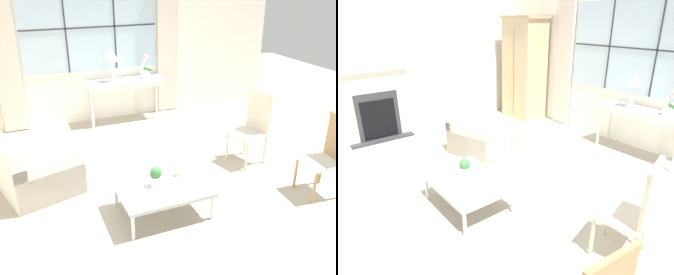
% 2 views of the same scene
% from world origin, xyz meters
% --- Properties ---
extents(ground_plane, '(14.00, 14.00, 0.00)m').
position_xyz_m(ground_plane, '(0.00, 0.00, 0.00)').
color(ground_plane, '#B2A893').
extents(wall_back_windowed, '(7.20, 0.14, 2.80)m').
position_xyz_m(wall_back_windowed, '(0.00, 3.02, 1.40)').
color(wall_back_windowed, white).
rests_on(wall_back_windowed, ground_plane).
extents(wall_left, '(0.06, 7.20, 2.80)m').
position_xyz_m(wall_left, '(-3.03, 0.60, 1.40)').
color(wall_left, white).
rests_on(wall_left, ground_plane).
extents(fireplace, '(0.34, 1.34, 2.31)m').
position_xyz_m(fireplace, '(-2.91, -0.44, 0.78)').
color(fireplace, '#2D2D33').
rests_on(fireplace, ground_plane).
extents(armoire, '(0.93, 0.66, 2.19)m').
position_xyz_m(armoire, '(-2.29, 2.65, 1.10)').
color(armoire, tan).
rests_on(armoire, ground_plane).
extents(console_table, '(1.41, 0.41, 0.77)m').
position_xyz_m(console_table, '(0.50, 2.73, 0.68)').
color(console_table, silver).
rests_on(console_table, ground_plane).
extents(table_lamp, '(0.25, 0.25, 0.58)m').
position_xyz_m(table_lamp, '(0.27, 2.73, 1.20)').
color(table_lamp, silver).
rests_on(table_lamp, console_table).
extents(potted_orchid, '(0.21, 0.17, 0.43)m').
position_xyz_m(potted_orchid, '(0.88, 2.74, 0.94)').
color(potted_orchid, white).
rests_on(potted_orchid, console_table).
extents(armchair_upholstered, '(1.04, 1.01, 0.76)m').
position_xyz_m(armchair_upholstered, '(-1.25, 0.74, 0.26)').
color(armchair_upholstered, beige).
rests_on(armchair_upholstered, ground_plane).
extents(side_chair_wooden, '(0.53, 0.53, 1.04)m').
position_xyz_m(side_chair_wooden, '(1.70, 0.46, 0.57)').
color(side_chair_wooden, beige).
rests_on(side_chair_wooden, ground_plane).
extents(coffee_table, '(1.02, 0.76, 0.36)m').
position_xyz_m(coffee_table, '(0.01, -0.28, 0.32)').
color(coffee_table, silver).
rests_on(coffee_table, ground_plane).
extents(potted_plant_small, '(0.13, 0.13, 0.24)m').
position_xyz_m(potted_plant_small, '(-0.07, -0.27, 0.48)').
color(potted_plant_small, white).
rests_on(potted_plant_small, coffee_table).
extents(pillar_candle, '(0.12, 0.12, 0.13)m').
position_xyz_m(pillar_candle, '(0.27, -0.16, 0.42)').
color(pillar_candle, silver).
rests_on(pillar_candle, coffee_table).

